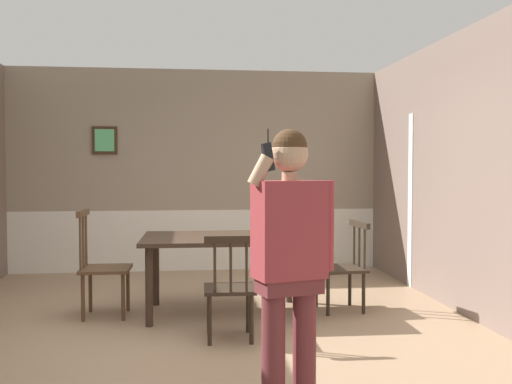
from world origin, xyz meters
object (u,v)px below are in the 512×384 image
dining_table (225,245)px  chair_near_window (343,267)px  chair_by_doorway (230,288)px  person_figure (290,251)px  chair_at_table_head (102,266)px

dining_table → chair_near_window: 1.22m
dining_table → chair_by_doorway: size_ratio=1.82×
dining_table → person_figure: bearing=-84.6°
chair_near_window → chair_at_table_head: chair_at_table_head is taller
dining_table → chair_at_table_head: chair_at_table_head is taller
chair_near_window → chair_by_doorway: size_ratio=1.00×
chair_by_doorway → person_figure: person_figure is taller
chair_near_window → chair_by_doorway: 1.51m
chair_at_table_head → person_figure: 2.86m
dining_table → chair_by_doorway: bearing=-91.2°
chair_near_window → person_figure: bearing=152.4°
dining_table → chair_at_table_head: 1.22m
dining_table → chair_near_window: bearing=-1.0°
dining_table → chair_by_doorway: (-0.02, -0.91, -0.24)m
chair_by_doorway → person_figure: (0.25, -1.50, 0.52)m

